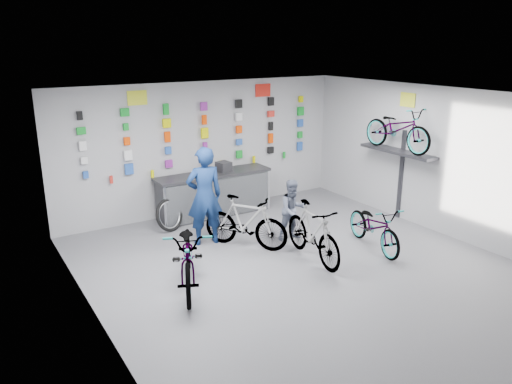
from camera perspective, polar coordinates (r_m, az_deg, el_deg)
floor at (r=8.81m, az=6.01°, el=-9.17°), size 8.00×8.00×0.00m
ceiling at (r=7.96m, az=6.68°, el=10.61°), size 8.00×8.00×0.00m
wall_back at (r=11.57m, az=-5.99°, el=5.07°), size 7.00×0.00×7.00m
wall_left at (r=6.78m, az=-17.74°, el=-4.30°), size 0.00×8.00×8.00m
wall_right at (r=10.72m, az=21.26°, el=3.05°), size 0.00×8.00×8.00m
counter at (r=11.42m, az=-4.82°, el=-0.30°), size 2.70×0.66×1.00m
merch_wall at (r=11.48m, az=-5.59°, el=6.51°), size 5.57×0.08×1.57m
wall_bracket at (r=11.34m, az=15.92°, el=4.08°), size 0.39×1.90×2.00m
sign_left at (r=10.80m, az=-13.42°, el=10.42°), size 0.42×0.02×0.30m
sign_right at (r=12.14m, az=0.80°, el=11.55°), size 0.42×0.02×0.30m
sign_side at (r=11.26m, az=16.94°, el=10.05°), size 0.02×0.40×0.30m
bike_left at (r=8.18m, az=-7.71°, el=-7.13°), size 1.51×2.21×1.10m
bike_center at (r=9.11m, az=6.51°, el=-4.62°), size 0.70×1.82×1.07m
bike_right at (r=9.85m, az=13.38°, el=-3.82°), size 0.94×1.79×0.90m
bike_service at (r=9.60m, az=-1.20°, el=-3.45°), size 1.40×1.68×1.03m
bike_wall at (r=11.17m, az=15.89°, el=6.98°), size 0.63×1.80×0.95m
clerk at (r=9.70m, az=-5.91°, el=-0.47°), size 0.78×0.59×1.95m
customer at (r=9.98m, az=4.25°, el=-2.06°), size 0.65×0.53×1.24m
spare_wheel at (r=10.66m, az=-9.87°, el=-2.59°), size 0.76×0.51×0.71m
register at (r=11.38m, az=-3.71°, el=2.92°), size 0.32×0.34×0.22m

